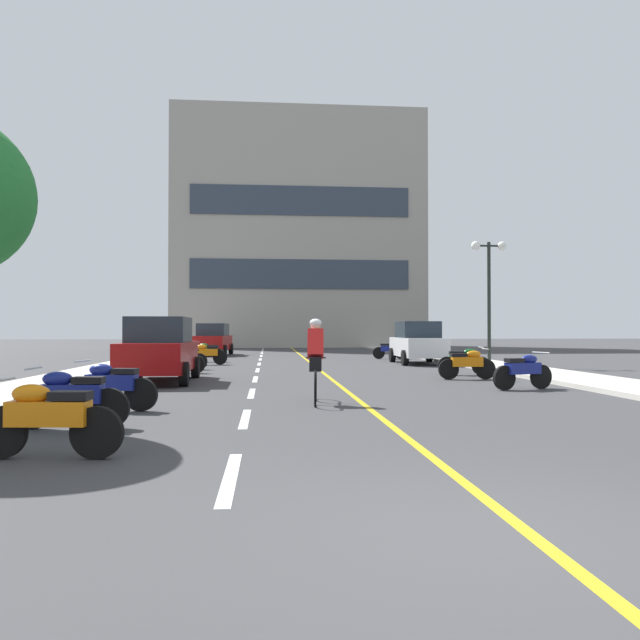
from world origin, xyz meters
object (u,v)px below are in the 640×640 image
street_lamp_mid (489,273)px  cyclist_rider (316,359)px  motorcycle_8 (206,354)px  motorcycle_2 (111,385)px  motorcycle_10 (390,350)px  motorcycle_1 (70,397)px  motorcycle_3 (523,370)px  motorcycle_6 (181,359)px  parked_car_mid (418,342)px  motorcycle_9 (208,352)px  motorcycle_5 (464,361)px  motorcycle_7 (185,357)px  parked_car_near (160,349)px  parked_car_far (213,339)px  motorcycle_0 (48,417)px  motorcycle_4 (467,363)px

street_lamp_mid → cyclist_rider: size_ratio=2.80×
street_lamp_mid → motorcycle_8: (-11.51, 1.71, -3.28)m
motorcycle_2 → motorcycle_10: bearing=64.5°
motorcycle_1 → motorcycle_3: size_ratio=1.02×
street_lamp_mid → motorcycle_6: (-11.89, -3.04, -3.28)m
parked_car_mid → motorcycle_9: (-9.18, 2.08, -0.44)m
motorcycle_9 → motorcycle_10: (8.81, 2.07, 0.00)m
motorcycle_1 → motorcycle_5: bearing=47.0°
motorcycle_1 → motorcycle_3: 10.53m
motorcycle_2 → motorcycle_7: 11.59m
motorcycle_6 → motorcycle_7: bearing=93.4°
parked_car_near → motorcycle_8: 8.37m
parked_car_far → motorcycle_2: parked_car_far is taller
motorcycle_7 → motorcycle_10: bearing=38.0°
motorcycle_0 → motorcycle_4: size_ratio=1.00×
parked_car_near → motorcycle_0: size_ratio=2.48×
motorcycle_4 → motorcycle_8: size_ratio=1.00×
parked_car_far → motorcycle_10: bearing=-29.4°
parked_car_near → motorcycle_9: bearing=88.4°
motorcycle_8 → motorcycle_10: bearing=26.3°
motorcycle_2 → motorcycle_10: (8.91, 18.72, 0.00)m
motorcycle_0 → motorcycle_10: same height
street_lamp_mid → parked_car_near: street_lamp_mid is taller
parked_car_far → motorcycle_10: parked_car_far is taller
motorcycle_2 → motorcycle_8: (0.27, 14.45, 0.00)m
parked_car_mid → motorcycle_4: 8.36m
street_lamp_mid → parked_car_far: 16.70m
motorcycle_4 → parked_car_far: bearing=117.0°
motorcycle_6 → cyclist_rider: 9.69m
motorcycle_2 → motorcycle_5: 12.09m
parked_car_near → motorcycle_6: 3.63m
motorcycle_9 → parked_car_far: bearing=93.2°
motorcycle_2 → motorcycle_5: bearing=40.8°
motorcycle_10 → motorcycle_5: bearing=-88.7°
parked_car_mid → motorcycle_7: size_ratio=2.57×
parked_car_mid → motorcycle_1: parked_car_mid is taller
motorcycle_4 → motorcycle_7: bearing=149.0°
motorcycle_0 → motorcycle_5: same height
motorcycle_7 → parked_car_far: bearing=90.4°
parked_car_far → motorcycle_10: (9.22, -5.19, -0.44)m
motorcycle_2 → motorcycle_0: bearing=-85.4°
motorcycle_2 → motorcycle_4: same height
motorcycle_3 → motorcycle_9: 16.18m
parked_car_mid → motorcycle_4: bearing=-94.0°
parked_car_far → motorcycle_1: (0.22, -25.90, -0.44)m
motorcycle_4 → cyclist_rider: 7.33m
motorcycle_0 → motorcycle_5: size_ratio=1.00×
parked_car_far → motorcycle_7: parked_car_far is taller
motorcycle_7 → motorcycle_5: bearing=-21.5°
parked_car_mid → motorcycle_5: bearing=-91.1°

